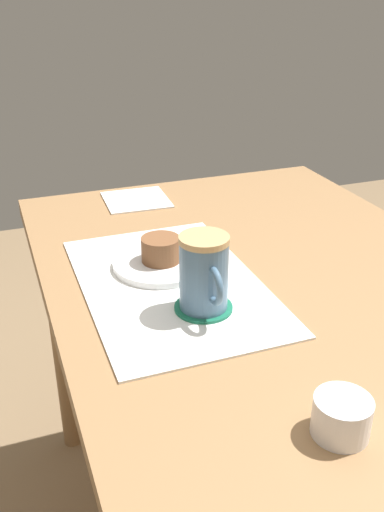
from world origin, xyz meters
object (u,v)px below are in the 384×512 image
coffee_mug (204,273)px  pastry_plate (161,263)px  dining_table (271,318)px  pastry (161,249)px  sugar_bowl (342,417)px

coffee_mug → pastry_plate: bearing=-173.6°
dining_table → pastry_plate: pastry_plate is taller
pastry_plate → pastry: bearing=0.0°
pastry_plate → coffee_mug: size_ratio=1.45×
pastry_plate → sugar_bowl: sugar_bowl is taller
pastry_plate → coffee_mug: bearing=6.4°
dining_table → coffee_mug: (0.06, -0.16, 0.16)m
pastry → pastry_plate: bearing=0.0°
dining_table → pastry_plate: size_ratio=6.37×
dining_table → sugar_bowl: size_ratio=16.37×
pastry_plate → coffee_mug: 0.18m
pastry → coffee_mug: 0.17m
coffee_mug → sugar_bowl: bearing=9.5°
dining_table → coffee_mug: coffee_mug is taller
sugar_bowl → dining_table: bearing=164.0°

